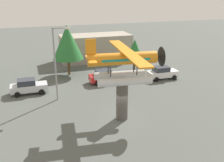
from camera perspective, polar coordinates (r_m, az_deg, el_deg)
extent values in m
plane|color=#515651|center=(25.28, 2.15, -8.18)|extent=(140.00, 140.00, 0.00)
cylinder|color=#4C4742|center=(24.47, 2.20, -4.28)|extent=(1.10, 1.10, 3.75)
cylinder|color=silver|center=(22.76, 2.90, -0.13)|extent=(4.85, 1.19, 0.70)
cylinder|color=#333338|center=(23.29, 5.46, 2.34)|extent=(0.11, 0.11, 0.90)
cylinder|color=#333338|center=(22.70, -0.33, 1.97)|extent=(0.11, 0.11, 0.90)
cylinder|color=silver|center=(24.59, 1.69, 1.39)|extent=(4.85, 1.19, 0.70)
cylinder|color=#333338|center=(24.20, 4.75, 3.02)|extent=(0.11, 0.11, 0.90)
cylinder|color=#333338|center=(23.63, -0.83, 2.68)|extent=(0.11, 0.11, 0.90)
cylinder|color=orange|center=(23.16, 2.33, 4.88)|extent=(6.28, 1.73, 1.10)
cube|color=teal|center=(23.21, 2.81, 4.91)|extent=(4.43, 1.58, 0.20)
cone|color=#262628|center=(24.16, 9.84, 5.22)|extent=(0.79, 0.95, 0.88)
cylinder|color=black|center=(24.31, 10.72, 5.26)|extent=(0.22, 1.79, 1.80)
cube|color=orange|center=(23.11, 3.31, 6.40)|extent=(2.16, 10.46, 0.12)
cube|color=orange|center=(22.61, -4.58, 4.74)|extent=(0.98, 2.86, 0.10)
cube|color=orange|center=(22.36, -4.65, 7.47)|extent=(0.91, 0.21, 1.30)
cube|color=silver|center=(32.42, -17.62, -1.36)|extent=(4.20, 1.70, 0.80)
cube|color=#2D333D|center=(32.19, -18.19, -0.21)|extent=(2.00, 1.56, 0.64)
cylinder|color=black|center=(31.73, -15.07, -2.33)|extent=(0.64, 0.22, 0.64)
cylinder|color=black|center=(33.42, -15.28, -1.25)|extent=(0.64, 0.22, 0.64)
cylinder|color=black|center=(31.76, -19.93, -2.84)|extent=(0.64, 0.22, 0.64)
cylinder|color=black|center=(33.44, -19.89, -1.72)|extent=(0.64, 0.22, 0.64)
cube|color=red|center=(34.50, -1.45, 0.81)|extent=(4.20, 1.70, 0.80)
cube|color=#2D333D|center=(34.21, -1.86, 1.91)|extent=(2.00, 1.56, 0.64)
cylinder|color=black|center=(34.22, 1.15, -0.05)|extent=(0.64, 0.22, 0.64)
cylinder|color=black|center=(35.83, 0.20, 0.85)|extent=(0.64, 0.22, 0.64)
cylinder|color=black|center=(33.47, -3.21, -0.53)|extent=(0.64, 0.22, 0.64)
cylinder|color=black|center=(35.11, -3.98, 0.42)|extent=(0.64, 0.22, 0.64)
cube|color=white|center=(36.65, 10.96, 1.58)|extent=(4.20, 1.70, 0.80)
cube|color=#2D333D|center=(36.32, 10.68, 2.62)|extent=(2.00, 1.56, 0.64)
cylinder|color=black|center=(36.70, 13.43, 0.76)|extent=(0.64, 0.22, 0.64)
cylinder|color=black|center=(38.16, 12.05, 1.58)|extent=(0.64, 0.22, 0.64)
cylinder|color=black|center=(35.40, 9.69, 0.34)|extent=(0.64, 0.22, 0.64)
cylinder|color=black|center=(36.91, 8.41, 1.20)|extent=(0.64, 0.22, 0.64)
cylinder|color=gray|center=(28.70, -12.27, 3.39)|extent=(0.18, 0.18, 8.02)
cylinder|color=gray|center=(28.00, -11.19, 11.27)|extent=(1.60, 0.12, 0.12)
cube|color=silver|center=(28.10, -9.75, 11.28)|extent=(0.50, 0.28, 0.20)
cube|color=#9E9384|center=(45.41, -3.59, 7.27)|extent=(11.84, 5.02, 4.44)
cylinder|color=brown|center=(38.14, -9.38, 3.09)|extent=(0.36, 0.36, 2.35)
cone|color=#287033|center=(37.32, -9.68, 8.34)|extent=(4.29, 4.29, 4.76)
cylinder|color=brown|center=(39.19, 4.84, 3.15)|extent=(0.36, 0.36, 1.60)
cone|color=#287033|center=(38.58, 4.95, 6.64)|extent=(2.96, 2.96, 3.28)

